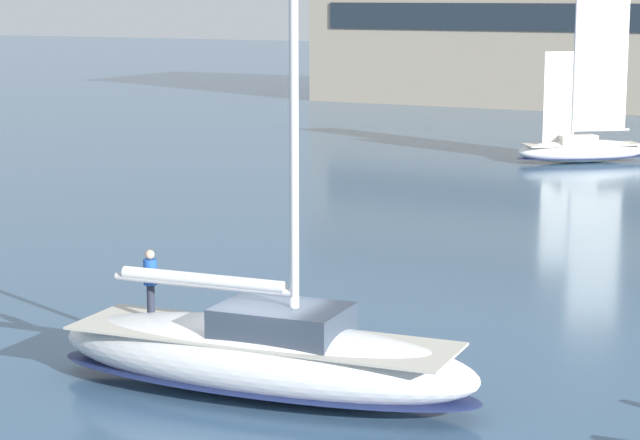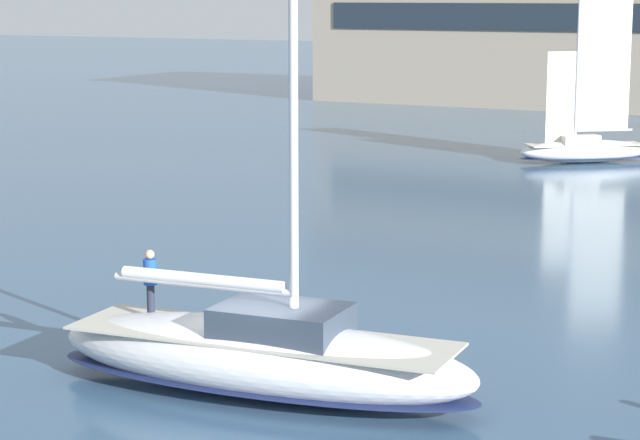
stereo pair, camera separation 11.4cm
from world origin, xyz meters
TOP-DOWN VIEW (x-y plane):
  - ground_plane at (0.00, 0.00)m, footprint 400.00×400.00m
  - waterfront_building at (-16.87, 82.65)m, footprint 44.50×18.16m
  - sailboat_main at (0.03, 0.00)m, footprint 11.16×3.99m
  - sailboat_moored_mid_channel at (-5.06, 44.77)m, footprint 7.40×6.45m

SIDE VIEW (x-z plane):
  - ground_plane at x=0.00m, z-range 0.00..0.00m
  - sailboat_moored_mid_channel at x=-5.06m, z-range -4.43..6.18m
  - sailboat_main at x=0.03m, z-range -6.50..8.53m
  - waterfront_building at x=-16.87m, z-range 0.03..14.61m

